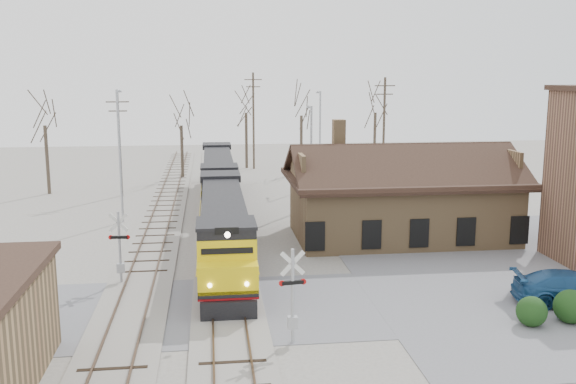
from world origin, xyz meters
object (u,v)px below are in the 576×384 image
object	(u,v)px
depot	(400,202)
locomotive_trailing	(218,177)
locomotive_lead	(224,229)
parked_car	(572,288)

from	to	relation	value
depot	locomotive_trailing	world-z (taller)	depot
depot	locomotive_lead	size ratio (longest dim) A/B	0.82
locomotive_lead	locomotive_trailing	distance (m)	18.78
depot	locomotive_trailing	bearing A→B (deg)	131.04
locomotive_lead	parked_car	distance (m)	18.59
locomotive_lead	locomotive_trailing	xyz separation A→B (m)	(0.00, 18.78, -0.00)
depot	locomotive_lead	distance (m)	13.00
locomotive_lead	parked_car	world-z (taller)	locomotive_lead
locomotive_trailing	parked_car	size ratio (longest dim) A/B	3.34
locomotive_trailing	parked_car	bearing A→B (deg)	-58.76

